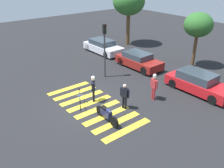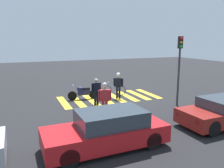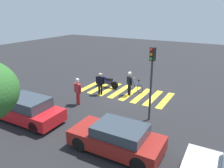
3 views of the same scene
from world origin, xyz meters
The scene contains 10 objects.
ground_plane centered at (0.00, 0.00, 0.00)m, with size 60.00×60.00×0.00m, color #232326.
police_motorcycle centered at (1.78, -0.32, 0.45)m, with size 2.05×0.62×1.02m.
leaning_bicycle centered at (-0.61, -0.60, 0.38)m, with size 1.52×0.88×1.01m.
officer_on_foot centered at (-0.51, 0.37, 1.03)m, with size 0.56×0.45×1.78m.
officer_by_motorcycle centered at (1.39, 1.33, 0.94)m, with size 0.65×0.31×1.65m.
pedestrian_bystander centered at (1.70, 3.56, 1.06)m, with size 0.67×0.31×1.82m.
crosswalk_stripes centered at (0.00, 0.00, 0.00)m, with size 6.75×3.19×0.01m.
car_maroon_wagon centered at (-2.98, 6.74, 0.64)m, with size 4.16×1.89×1.30m.
car_red_convertible centered at (2.85, 6.78, 0.67)m, with size 4.56×1.88×1.40m.
traffic_light_pole centered at (-3.16, 3.28, 2.79)m, with size 0.30×0.36×4.15m.
Camera 3 is at (-6.99, 14.13, 6.00)m, focal length 35.34 mm.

